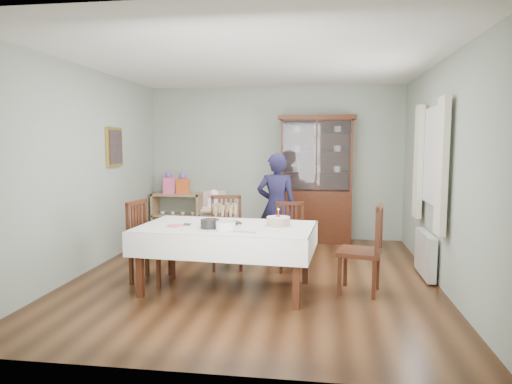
% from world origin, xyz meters
% --- Properties ---
extents(floor, '(5.00, 5.00, 0.00)m').
position_xyz_m(floor, '(0.00, 0.00, 0.00)').
color(floor, '#593319').
rests_on(floor, ground).
extents(room_shell, '(5.00, 5.00, 5.00)m').
position_xyz_m(room_shell, '(0.00, 0.53, 1.70)').
color(room_shell, '#9EAA99').
rests_on(room_shell, floor).
extents(dining_table, '(2.08, 1.29, 0.76)m').
position_xyz_m(dining_table, '(-0.25, -0.56, 0.38)').
color(dining_table, '#481F12').
rests_on(dining_table, floor).
extents(china_cabinet, '(1.30, 0.48, 2.18)m').
position_xyz_m(china_cabinet, '(0.75, 2.26, 1.12)').
color(china_cabinet, '#481F12').
rests_on(china_cabinet, floor).
extents(sideboard, '(0.90, 0.38, 0.80)m').
position_xyz_m(sideboard, '(-1.75, 2.28, 0.40)').
color(sideboard, tan).
rests_on(sideboard, floor).
extents(picture_frame, '(0.04, 0.48, 0.58)m').
position_xyz_m(picture_frame, '(-2.22, 0.80, 1.65)').
color(picture_frame, gold).
rests_on(picture_frame, room_shell).
extents(window, '(0.04, 1.02, 1.22)m').
position_xyz_m(window, '(2.22, 0.30, 1.55)').
color(window, white).
rests_on(window, room_shell).
extents(curtain_left, '(0.07, 0.30, 1.55)m').
position_xyz_m(curtain_left, '(2.16, -0.32, 1.45)').
color(curtain_left, silver).
rests_on(curtain_left, room_shell).
extents(curtain_right, '(0.07, 0.30, 1.55)m').
position_xyz_m(curtain_right, '(2.16, 0.92, 1.45)').
color(curtain_right, silver).
rests_on(curtain_right, room_shell).
extents(radiator, '(0.10, 0.80, 0.55)m').
position_xyz_m(radiator, '(2.16, 0.30, 0.30)').
color(radiator, white).
rests_on(radiator, floor).
extents(chair_far_left, '(0.53, 0.53, 0.98)m').
position_xyz_m(chair_far_left, '(-0.44, 0.37, 0.29)').
color(chair_far_left, '#481F12').
rests_on(chair_far_left, floor).
extents(chair_far_right, '(0.48, 0.48, 0.90)m').
position_xyz_m(chair_far_right, '(0.44, 0.41, 0.27)').
color(chair_far_right, '#481F12').
rests_on(chair_far_right, floor).
extents(chair_end_left, '(0.51, 0.51, 1.00)m').
position_xyz_m(chair_end_left, '(-1.24, -0.38, 0.30)').
color(chair_end_left, '#481F12').
rests_on(chair_end_left, floor).
extents(chair_end_right, '(0.55, 0.55, 1.02)m').
position_xyz_m(chair_end_right, '(1.29, -0.44, 0.30)').
color(chair_end_right, '#481F12').
rests_on(chair_end_right, floor).
extents(woman, '(0.59, 0.41, 1.57)m').
position_xyz_m(woman, '(0.19, 0.93, 0.78)').
color(woman, black).
rests_on(woman, floor).
extents(high_chair, '(0.52, 0.52, 1.02)m').
position_xyz_m(high_chair, '(-0.75, 0.96, 0.40)').
color(high_chair, black).
rests_on(high_chair, floor).
extents(champagne_tray, '(0.41, 0.41, 0.24)m').
position_xyz_m(champagne_tray, '(-0.28, -0.51, 0.84)').
color(champagne_tray, silver).
rests_on(champagne_tray, dining_table).
extents(birthday_cake, '(0.31, 0.31, 0.21)m').
position_xyz_m(birthday_cake, '(0.35, -0.55, 0.82)').
color(birthday_cake, white).
rests_on(birthday_cake, dining_table).
extents(plate_stack_dark, '(0.27, 0.27, 0.10)m').
position_xyz_m(plate_stack_dark, '(-0.40, -0.73, 0.81)').
color(plate_stack_dark, black).
rests_on(plate_stack_dark, dining_table).
extents(plate_stack_white, '(0.26, 0.26, 0.09)m').
position_xyz_m(plate_stack_white, '(-0.20, -0.81, 0.81)').
color(plate_stack_white, white).
rests_on(plate_stack_white, dining_table).
extents(napkin_stack, '(0.16, 0.16, 0.02)m').
position_xyz_m(napkin_stack, '(-0.82, -0.69, 0.77)').
color(napkin_stack, '#F35992').
rests_on(napkin_stack, dining_table).
extents(cutlery, '(0.14, 0.18, 0.01)m').
position_xyz_m(cutlery, '(-0.74, -0.58, 0.77)').
color(cutlery, silver).
rests_on(cutlery, dining_table).
extents(cake_knife, '(0.30, 0.09, 0.01)m').
position_xyz_m(cake_knife, '(0.01, -0.91, 0.77)').
color(cake_knife, silver).
rests_on(cake_knife, dining_table).
extents(gift_bag_pink, '(0.25, 0.21, 0.40)m').
position_xyz_m(gift_bag_pink, '(-1.89, 2.26, 0.98)').
color(gift_bag_pink, '#F35992').
rests_on(gift_bag_pink, sideboard).
extents(gift_bag_orange, '(0.22, 0.16, 0.38)m').
position_xyz_m(gift_bag_orange, '(-1.63, 2.26, 0.97)').
color(gift_bag_orange, orange).
rests_on(gift_bag_orange, sideboard).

